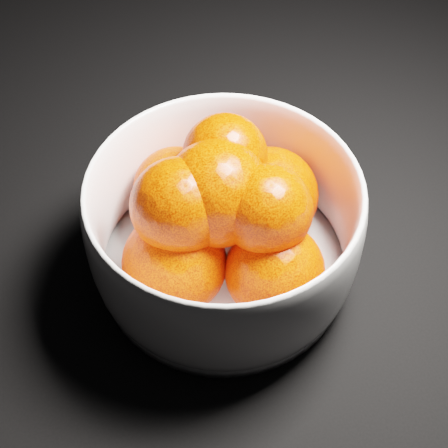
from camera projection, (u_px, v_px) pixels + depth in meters
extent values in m
cylinder|color=white|center=(224.00, 263.00, 0.54)|extent=(0.21, 0.21, 0.01)
sphere|color=#F13004|center=(269.00, 195.00, 0.53)|extent=(0.08, 0.08, 0.08)
sphere|color=#F13004|center=(177.00, 190.00, 0.53)|extent=(0.07, 0.07, 0.07)
sphere|color=#F13004|center=(175.00, 263.00, 0.48)|extent=(0.08, 0.08, 0.08)
sphere|color=#F13004|center=(275.00, 271.00, 0.48)|extent=(0.08, 0.08, 0.08)
sphere|color=#F13004|center=(225.00, 156.00, 0.49)|extent=(0.07, 0.07, 0.07)
sphere|color=#F13004|center=(179.00, 206.00, 0.46)|extent=(0.07, 0.07, 0.07)
sphere|color=#F13004|center=(267.00, 210.00, 0.46)|extent=(0.07, 0.07, 0.07)
sphere|color=#F13004|center=(216.00, 194.00, 0.47)|extent=(0.08, 0.08, 0.08)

